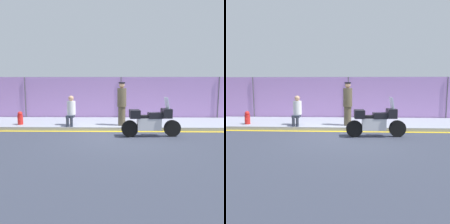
{
  "view_description": "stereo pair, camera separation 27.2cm",
  "coord_description": "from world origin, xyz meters",
  "views": [
    {
      "loc": [
        -0.25,
        -7.8,
        1.86
      ],
      "look_at": [
        -0.45,
        1.82,
        0.71
      ],
      "focal_mm": 35.0,
      "sensor_mm": 36.0,
      "label": 1
    },
    {
      "loc": [
        0.02,
        -7.79,
        1.86
      ],
      "look_at": [
        -0.45,
        1.82,
        0.71
      ],
      "focal_mm": 35.0,
      "sensor_mm": 36.0,
      "label": 2
    }
  ],
  "objects": [
    {
      "name": "motorcycle",
      "position": [
        1.01,
        0.12,
        0.59
      ],
      "size": [
        2.2,
        0.59,
        1.46
      ],
      "rotation": [
        0.0,
        0.0,
        0.06
      ],
      "color": "black",
      "rests_on": "ground_plane"
    },
    {
      "name": "fire_hydrant",
      "position": [
        -4.53,
        1.71,
        0.44
      ],
      "size": [
        0.23,
        0.29,
        0.59
      ],
      "color": "red",
      "rests_on": "sidewalk"
    },
    {
      "name": "curb_paint_stripe",
      "position": [
        0.0,
        1.0,
        0.0
      ],
      "size": [
        38.99,
        0.18,
        0.01
      ],
      "color": "gold",
      "rests_on": "ground_plane"
    },
    {
      "name": "sidewalk",
      "position": [
        0.0,
        2.58,
        0.08
      ],
      "size": [
        38.99,
        2.98,
        0.15
      ],
      "color": "#8E93A3",
      "rests_on": "ground_plane"
    },
    {
      "name": "officer_standing",
      "position": [
        -0.02,
        1.61,
        1.12
      ],
      "size": [
        0.39,
        0.39,
        1.87
      ],
      "color": "brown",
      "rests_on": "sidewalk"
    },
    {
      "name": "ground_plane",
      "position": [
        0.0,
        0.0,
        0.0
      ],
      "size": [
        120.0,
        120.0,
        0.0
      ],
      "primitive_type": "plane",
      "color": "#333847"
    },
    {
      "name": "storefront_fence",
      "position": [
        -0.0,
        4.16,
        1.17
      ],
      "size": [
        37.04,
        0.17,
        2.35
      ],
      "color": "#AD7FC6",
      "rests_on": "ground_plane"
    },
    {
      "name": "person_seated_on_curb",
      "position": [
        -2.22,
        1.55,
        0.87
      ],
      "size": [
        0.37,
        0.66,
        1.29
      ],
      "color": "#2D3342",
      "rests_on": "sidewalk"
    }
  ]
}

